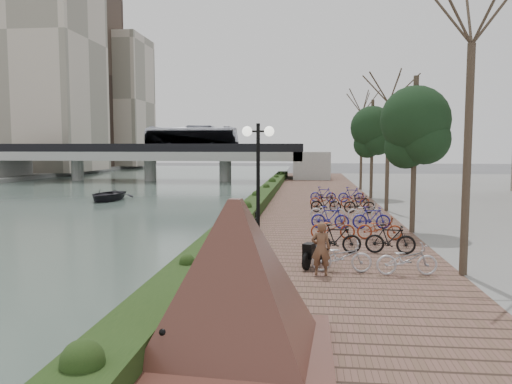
# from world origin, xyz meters

# --- Properties ---
(ground) EXTENTS (220.00, 220.00, 0.00)m
(ground) POSITION_xyz_m (0.00, 0.00, 0.00)
(ground) COLOR #59595B
(ground) RESTS_ON ground
(river_water) EXTENTS (30.00, 130.00, 0.02)m
(river_water) POSITION_xyz_m (-15.00, 25.00, 0.01)
(river_water) COLOR #4E625A
(river_water) RESTS_ON ground
(promenade) EXTENTS (8.00, 75.00, 0.50)m
(promenade) POSITION_xyz_m (4.00, 17.50, 0.25)
(promenade) COLOR brown
(promenade) RESTS_ON ground
(hedge) EXTENTS (1.10, 56.00, 0.60)m
(hedge) POSITION_xyz_m (0.60, 20.00, 0.80)
(hedge) COLOR #1A3212
(hedge) RESTS_ON promenade
(chain_fence) EXTENTS (0.10, 14.10, 0.70)m
(chain_fence) POSITION_xyz_m (1.40, 2.00, 0.85)
(chain_fence) COLOR black
(chain_fence) RESTS_ON promenade
(granite_monument) EXTENTS (5.23, 5.23, 2.73)m
(granite_monument) POSITION_xyz_m (2.40, -4.06, 1.88)
(granite_monument) COLOR #4B2C20
(granite_monument) RESTS_ON promenade
(lamppost) EXTENTS (1.02, 0.32, 4.33)m
(lamppost) POSITION_xyz_m (2.04, 3.38, 3.67)
(lamppost) COLOR black
(lamppost) RESTS_ON promenade
(motorcycle) EXTENTS (0.93, 1.45, 0.87)m
(motorcycle) POSITION_xyz_m (3.81, 2.59, 0.94)
(motorcycle) COLOR black
(motorcycle) RESTS_ON promenade
(pedestrian) EXTENTS (0.56, 0.38, 1.51)m
(pedestrian) POSITION_xyz_m (4.00, 1.53, 1.25)
(pedestrian) COLOR brown
(pedestrian) RESTS_ON promenade
(bicycle_parking) EXTENTS (2.40, 19.89, 1.00)m
(bicycle_parking) POSITION_xyz_m (5.50, 10.89, 0.97)
(bicycle_parking) COLOR silver
(bicycle_parking) RESTS_ON promenade
(street_trees) EXTENTS (3.20, 37.12, 6.80)m
(street_trees) POSITION_xyz_m (8.00, 12.68, 3.69)
(street_trees) COLOR #34291E
(street_trees) RESTS_ON promenade
(bridge) EXTENTS (36.00, 10.77, 6.50)m
(bridge) POSITION_xyz_m (-13.95, 45.00, 3.37)
(bridge) COLOR #A0A09B
(bridge) RESTS_ON ground
(boat) EXTENTS (3.23, 4.38, 0.88)m
(boat) POSITION_xyz_m (-11.47, 23.70, 0.46)
(boat) COLOR black
(boat) RESTS_ON river_water
(far_buildings) EXTENTS (35.00, 38.00, 38.00)m
(far_buildings) POSITION_xyz_m (-41.66, 65.91, 16.12)
(far_buildings) COLOR beige
(far_buildings) RESTS_ON far_bank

